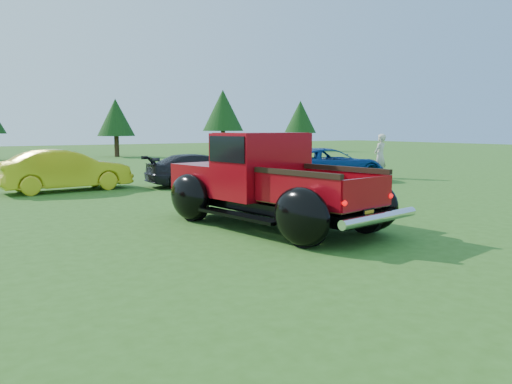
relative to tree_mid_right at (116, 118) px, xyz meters
name	(u,v)px	position (x,y,z in m)	size (l,w,h in m)	color
ground	(277,238)	(-6.00, -30.00, -2.97)	(120.00, 120.00, 0.00)	#2E5819
tree_mid_right	(116,118)	(0.00, 0.00, 0.00)	(2.82, 2.82, 4.40)	#332114
tree_east	(223,111)	(9.00, -0.50, 0.68)	(3.46, 3.46, 5.40)	#332114
tree_far_east	(300,117)	(18.00, 0.50, 0.27)	(3.07, 3.07, 4.80)	#332114
pickup_truck	(261,181)	(-5.45, -28.58, -1.99)	(3.35, 5.82, 2.06)	black
show_car_yellow	(65,170)	(-7.89, -19.92, -2.25)	(1.52, 4.35, 1.43)	gold
show_car_grey	(200,170)	(-3.24, -20.96, -2.37)	(1.68, 4.13, 1.20)	black
show_car_blue	(326,165)	(1.75, -22.41, -2.29)	(2.28, 4.94, 1.37)	navy
spectator	(380,156)	(4.67, -22.56, -2.01)	(0.70, 0.46, 1.92)	beige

